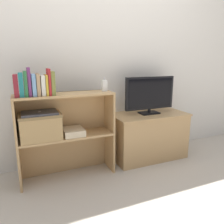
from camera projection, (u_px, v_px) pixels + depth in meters
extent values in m
plane|color=#BCB2A3|center=(117.00, 173.00, 2.24)|extent=(16.00, 16.00, 0.00)
cube|color=silver|center=(100.00, 53.00, 2.38)|extent=(10.00, 0.05, 2.40)
cube|color=tan|center=(148.00, 136.00, 2.56)|extent=(0.84, 0.43, 0.51)
cube|color=tan|center=(149.00, 114.00, 2.50)|extent=(0.86, 0.45, 0.02)
cube|color=black|center=(149.00, 113.00, 2.50)|extent=(0.22, 0.14, 0.01)
cylinder|color=black|center=(149.00, 111.00, 2.49)|extent=(0.04, 0.04, 0.04)
cube|color=black|center=(150.00, 93.00, 2.44)|extent=(0.60, 0.04, 0.36)
cube|color=black|center=(151.00, 93.00, 2.43)|extent=(0.55, 0.00, 0.32)
cube|color=tan|center=(19.00, 164.00, 1.96)|extent=(0.02, 0.27, 0.43)
cube|color=tan|center=(109.00, 149.00, 2.30)|extent=(0.02, 0.27, 0.43)
cube|color=tan|center=(65.00, 151.00, 2.24)|extent=(0.86, 0.02, 0.43)
cube|color=tan|center=(67.00, 136.00, 2.08)|extent=(0.86, 0.27, 0.02)
cube|color=tan|center=(15.00, 120.00, 1.87)|extent=(0.02, 0.27, 0.40)
cube|color=tan|center=(109.00, 111.00, 2.20)|extent=(0.02, 0.27, 0.40)
cube|color=tan|center=(63.00, 112.00, 2.15)|extent=(0.86, 0.02, 0.40)
cube|color=tan|center=(65.00, 95.00, 1.99)|extent=(0.86, 0.27, 0.02)
cube|color=maroon|center=(16.00, 86.00, 1.79)|extent=(0.04, 0.14, 0.18)
cube|color=#1E7075|center=(21.00, 85.00, 1.80)|extent=(0.03, 0.13, 0.20)
cube|color=#286638|center=(25.00, 84.00, 1.81)|extent=(0.02, 0.14, 0.21)
cube|color=#6B2D66|center=(29.00, 82.00, 1.82)|extent=(0.02, 0.12, 0.24)
cube|color=#709ECC|center=(34.00, 85.00, 1.84)|extent=(0.03, 0.14, 0.18)
cube|color=tan|center=(38.00, 85.00, 1.85)|extent=(0.03, 0.13, 0.19)
cube|color=silver|center=(43.00, 85.00, 1.87)|extent=(0.03, 0.14, 0.17)
cube|color=gold|center=(46.00, 85.00, 1.88)|extent=(0.02, 0.15, 0.17)
cube|color=#B22328|center=(49.00, 82.00, 1.88)|extent=(0.02, 0.15, 0.23)
cube|color=olive|center=(52.00, 83.00, 1.90)|extent=(0.03, 0.15, 0.20)
cube|color=white|center=(104.00, 86.00, 2.12)|extent=(0.05, 0.03, 0.11)
cylinder|color=silver|center=(104.00, 79.00, 2.11)|extent=(0.01, 0.01, 0.03)
cube|color=tan|center=(41.00, 127.00, 1.95)|extent=(0.35, 0.23, 0.23)
cube|color=olive|center=(40.00, 115.00, 1.93)|extent=(0.36, 0.23, 0.02)
cube|color=#2D2D33|center=(40.00, 113.00, 1.92)|extent=(0.31, 0.22, 0.02)
cylinder|color=#99999E|center=(39.00, 112.00, 1.92)|extent=(0.02, 0.02, 0.00)
cube|color=beige|center=(73.00, 132.00, 2.09)|extent=(0.19, 0.23, 0.06)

